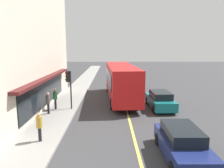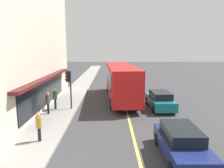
% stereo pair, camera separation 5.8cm
% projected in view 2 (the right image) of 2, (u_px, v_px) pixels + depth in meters
% --- Properties ---
extents(ground, '(120.00, 120.00, 0.00)m').
position_uv_depth(ground, '(124.00, 102.00, 20.54)').
color(ground, '#38383A').
extents(sidewalk, '(80.00, 2.66, 0.15)m').
position_uv_depth(sidewalk, '(68.00, 101.00, 20.49)').
color(sidewalk, gray).
rests_on(sidewalk, ground).
extents(lane_centre_stripe, '(36.00, 0.16, 0.01)m').
position_uv_depth(lane_centre_stripe, '(124.00, 101.00, 20.54)').
color(lane_centre_stripe, '#D8D14C').
rests_on(lane_centre_stripe, ground).
extents(bus, '(11.26, 3.15, 3.50)m').
position_uv_depth(bus, '(121.00, 80.00, 21.14)').
color(bus, red).
rests_on(bus, ground).
extents(traffic_light, '(0.30, 0.52, 3.20)m').
position_uv_depth(traffic_light, '(69.00, 81.00, 17.26)').
color(traffic_light, '#2D2D33').
rests_on(traffic_light, sidewalk).
extents(car_teal, '(4.35, 1.95, 1.52)m').
position_uv_depth(car_teal, '(160.00, 100.00, 18.11)').
color(car_teal, '#14666B').
rests_on(car_teal, ground).
extents(car_navy, '(4.31, 1.88, 1.52)m').
position_uv_depth(car_navy, '(181.00, 143.00, 9.88)').
color(car_navy, navy).
rests_on(car_navy, ground).
extents(car_silver, '(4.40, 2.06, 1.52)m').
position_uv_depth(car_silver, '(134.00, 77.00, 32.53)').
color(car_silver, '#B7BABF').
rests_on(car_silver, ground).
extents(pedestrian_waiting, '(0.34, 0.34, 1.71)m').
position_uv_depth(pedestrian_waiting, '(48.00, 101.00, 16.11)').
color(pedestrian_waiting, black).
rests_on(pedestrian_waiting, sidewalk).
extents(pedestrian_mid_block, '(0.34, 0.34, 1.73)m').
position_uv_depth(pedestrian_mid_block, '(55.00, 97.00, 17.32)').
color(pedestrian_mid_block, black).
rests_on(pedestrian_mid_block, sidewalk).
extents(pedestrian_near_storefront, '(0.34, 0.34, 1.62)m').
position_uv_depth(pedestrian_near_storefront, '(39.00, 124.00, 11.33)').
color(pedestrian_near_storefront, black).
rests_on(pedestrian_near_storefront, sidewalk).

